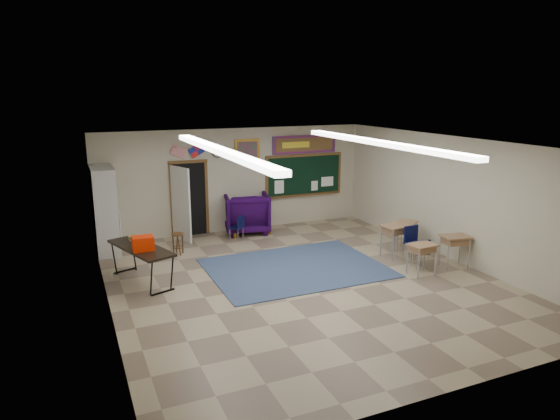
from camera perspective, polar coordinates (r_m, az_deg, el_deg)
name	(u,v)px	position (r m, az deg, el deg)	size (l,w,h in m)	color
floor	(303,281)	(11.00, 2.65, -8.12)	(9.00, 9.00, 0.00)	gray
back_wall	(236,180)	(14.62, -5.05, 3.43)	(8.00, 0.04, 3.00)	#B8AF95
front_wall	(455,291)	(6.99, 19.40, -8.78)	(8.00, 0.04, 3.00)	#B8AF95
left_wall	(105,236)	(9.53, -19.42, -2.82)	(0.04, 9.00, 3.00)	#B8AF95
right_wall	(452,199)	(12.78, 19.07, 1.25)	(0.04, 9.00, 3.00)	#B8AF95
ceiling	(305,143)	(10.28, 2.84, 7.62)	(8.00, 9.00, 0.04)	silver
area_rug	(296,268)	(11.75, 1.81, -6.61)	(4.00, 3.00, 0.02)	#344264
fluorescent_strips	(305,146)	(10.28, 2.83, 7.29)	(3.86, 6.00, 0.10)	white
doorway	(187,200)	(14.17, -10.59, 1.10)	(1.10, 0.89, 2.16)	black
chalkboard	(304,176)	(15.42, 2.79, 3.86)	(2.55, 0.14, 1.30)	brown
bulletin_board	(305,144)	(15.29, 2.82, 7.51)	(2.10, 0.05, 0.55)	red
framed_art_print	(247,150)	(14.58, -3.77, 6.80)	(0.75, 0.05, 0.65)	#A66E20
wall_clock	(217,152)	(14.30, -7.18, 6.60)	(0.32, 0.05, 0.32)	black
wall_flags	(188,149)	(14.05, -10.52, 6.88)	(1.16, 0.06, 0.70)	red
storage_cabinet	(105,210)	(13.38, -19.36, -0.01)	(0.59, 1.25, 2.20)	#B3B2AE
wingback_armchair	(247,213)	(14.55, -3.85, -0.30)	(1.24, 1.27, 1.16)	#1C042F
student_chair_reading	(236,228)	(13.81, -5.00, -2.06)	(0.35, 0.35, 0.70)	black
student_chair_desk_a	(420,253)	(12.10, 15.68, -4.76)	(0.36, 0.36, 0.72)	black
student_chair_desk_b	(415,245)	(12.42, 15.22, -3.88)	(0.44, 0.44, 0.88)	black
student_desk_front_left	(396,239)	(12.71, 13.07, -3.25)	(0.76, 0.62, 0.82)	#8A6140
student_desk_front_right	(405,234)	(13.34, 14.14, -2.71)	(0.77, 0.73, 0.74)	#8A6140
student_desk_back_left	(422,258)	(11.65, 15.89, -5.27)	(0.64, 0.50, 0.72)	#8A6140
student_desk_back_right	(455,250)	(12.39, 19.33, -4.29)	(0.71, 0.59, 0.76)	#8A6140
folding_table	(142,263)	(11.21, -15.52, -5.84)	(1.23, 2.03, 1.09)	black
wooden_stool	(178,244)	(12.89, -11.58, -3.77)	(0.31, 0.31, 0.54)	#4F3517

